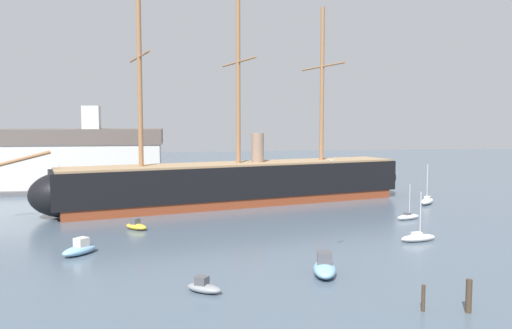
{
  "coord_description": "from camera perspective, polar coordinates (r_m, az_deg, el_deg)",
  "views": [
    {
      "loc": [
        -10.9,
        -24.26,
        13.0
      ],
      "look_at": [
        -0.56,
        36.89,
        7.8
      ],
      "focal_mm": 35.4,
      "sensor_mm": 36.0,
      "label": 1
    }
  ],
  "objects": [
    {
      "name": "motorboat_alongside_bow",
      "position": [
        63.34,
        -13.4,
        -6.74
      ],
      "size": [
        3.26,
        3.19,
        1.35
      ],
      "color": "gold",
      "rests_on": "ground"
    },
    {
      "name": "sailboat_far_left",
      "position": [
        79.59,
        -21.19,
        -4.52
      ],
      "size": [
        3.05,
        5.46,
        6.8
      ],
      "color": "gray",
      "rests_on": "ground"
    },
    {
      "name": "motorboat_foreground_left",
      "position": [
        39.88,
        -5.92,
        -13.6
      ],
      "size": [
        3.11,
        2.73,
        1.24
      ],
      "color": "gray",
      "rests_on": "ground"
    },
    {
      "name": "seagull_in_flight",
      "position": [
        46.83,
        8.45,
        0.49
      ],
      "size": [
        1.07,
        0.9,
        0.14
      ],
      "color": "silver"
    },
    {
      "name": "tall_ship",
      "position": [
        79.78,
        -1.99,
        -2.05
      ],
      "size": [
        65.41,
        22.9,
        32.08
      ],
      "color": "brown",
      "rests_on": "ground"
    },
    {
      "name": "sailboat_alongside_stern",
      "position": [
        70.88,
        16.81,
        -5.65
      ],
      "size": [
        3.85,
        2.2,
        4.8
      ],
      "color": "silver",
      "rests_on": "ground"
    },
    {
      "name": "motorboat_near_centre",
      "position": [
        44.21,
        7.76,
        -11.43
      ],
      "size": [
        3.04,
        4.95,
        1.94
      ],
      "color": "#7FB2D6",
      "rests_on": "ground"
    },
    {
      "name": "mooring_piling_nearest",
      "position": [
        38.47,
        22.91,
        -13.52
      ],
      "size": [
        0.42,
        0.42,
        2.32
      ],
      "primitive_type": "cylinder",
      "color": "#423323",
      "rests_on": "ground"
    },
    {
      "name": "sailboat_mid_right",
      "position": [
        58.38,
        17.85,
        -7.84
      ],
      "size": [
        4.35,
        1.84,
        5.49
      ],
      "color": "silver",
      "rests_on": "ground"
    },
    {
      "name": "sailboat_far_right",
      "position": [
        84.99,
        18.77,
        -3.9
      ],
      "size": [
        4.37,
        4.61,
        6.37
      ],
      "color": "silver",
      "rests_on": "ground"
    },
    {
      "name": "motorboat_mid_left",
      "position": [
        53.19,
        -19.29,
        -8.99
      ],
      "size": [
        3.75,
        4.07,
        1.65
      ],
      "color": "#7FB2D6",
      "rests_on": "ground"
    },
    {
      "name": "dockside_warehouse_left",
      "position": [
        104.73,
        -21.66,
        0.53
      ],
      "size": [
        43.75,
        17.39,
        16.17
      ],
      "color": "#565659",
      "rests_on": "ground"
    },
    {
      "name": "mooring_piling_left_pair",
      "position": [
        37.71,
        18.38,
        -14.13
      ],
      "size": [
        0.27,
        0.27,
        1.86
      ],
      "primitive_type": "cylinder",
      "color": "#423323",
      "rests_on": "ground"
    }
  ]
}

